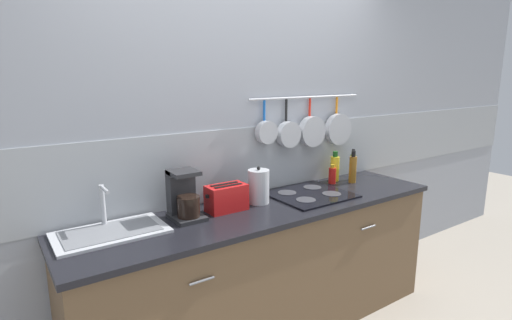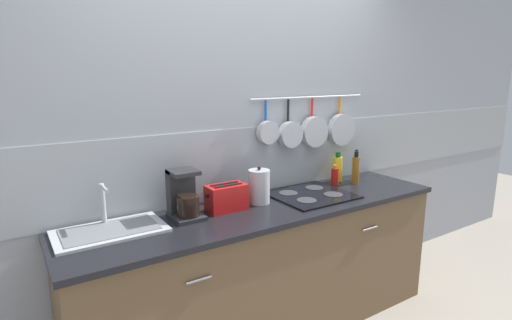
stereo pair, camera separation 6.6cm
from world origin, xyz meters
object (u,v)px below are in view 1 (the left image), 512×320
(kettle, at_px, (259,186))
(bottle_dish_soap, at_px, (332,175))
(coffee_maker, at_px, (184,198))
(bottle_hot_sauce, at_px, (353,169))
(bottle_vinegar, at_px, (353,166))
(toaster, at_px, (226,198))
(bottle_cooking_wine, at_px, (335,168))

(kettle, height_order, bottle_dish_soap, kettle)
(bottle_dish_soap, bearing_deg, coffee_maker, -177.95)
(kettle, bearing_deg, bottle_hot_sauce, -0.24)
(kettle, xyz_separation_m, bottle_dish_soap, (0.75, 0.07, -0.05))
(coffee_maker, height_order, bottle_vinegar, coffee_maker)
(bottle_hot_sauce, distance_m, bottle_vinegar, 0.09)
(toaster, bearing_deg, bottle_hot_sauce, 0.43)
(bottle_cooking_wine, bearing_deg, bottle_vinegar, -23.35)
(kettle, xyz_separation_m, bottle_cooking_wine, (0.82, 0.12, -0.01))
(bottle_cooking_wine, bearing_deg, bottle_hot_sauce, -57.14)
(toaster, xyz_separation_m, bottle_cooking_wine, (1.08, 0.13, 0.02))
(bottle_dish_soap, bearing_deg, bottle_vinegar, -2.82)
(coffee_maker, relative_size, bottle_hot_sauce, 1.14)
(kettle, bearing_deg, bottle_vinegar, 3.25)
(bottle_hot_sauce, bearing_deg, kettle, 179.76)
(coffee_maker, height_order, bottle_hot_sauce, coffee_maker)
(toaster, height_order, bottle_vinegar, bottle_vinegar)
(toaster, relative_size, bottle_dish_soap, 1.77)
(bottle_dish_soap, bearing_deg, bottle_cooking_wine, 33.13)
(bottle_dish_soap, distance_m, bottle_vinegar, 0.22)
(bottle_hot_sauce, bearing_deg, toaster, -179.57)
(toaster, xyz_separation_m, bottle_hot_sauce, (1.15, 0.01, 0.03))
(coffee_maker, height_order, bottle_dish_soap, coffee_maker)
(bottle_dish_soap, xyz_separation_m, bottle_cooking_wine, (0.08, 0.05, 0.04))
(toaster, bearing_deg, bottle_vinegar, 3.16)
(bottle_cooking_wine, relative_size, bottle_vinegar, 0.95)
(kettle, distance_m, bottle_dish_soap, 0.75)
(bottle_dish_soap, bearing_deg, toaster, -175.56)
(toaster, bearing_deg, coffee_maker, 173.18)
(bottle_dish_soap, height_order, bottle_hot_sauce, bottle_hot_sauce)
(toaster, bearing_deg, bottle_dish_soap, 4.44)
(toaster, distance_m, kettle, 0.25)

